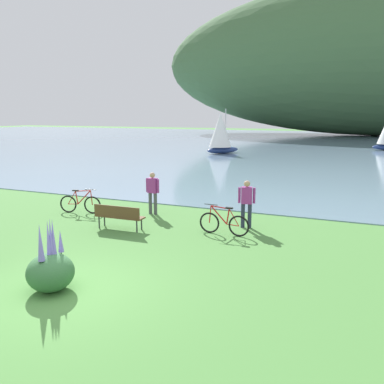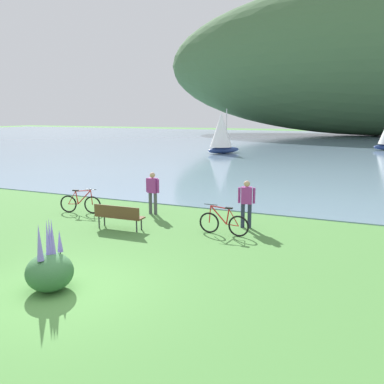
# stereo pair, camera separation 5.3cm
# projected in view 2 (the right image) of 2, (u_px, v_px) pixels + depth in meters

# --- Properties ---
(ground_plane) EXTENTS (200.00, 200.00, 0.00)m
(ground_plane) POSITION_uv_depth(u_px,v_px,m) (65.00, 290.00, 9.42)
(ground_plane) COLOR #518E42
(bay_water) EXTENTS (180.00, 80.00, 0.04)m
(bay_water) POSITION_uv_depth(u_px,v_px,m) (316.00, 144.00, 53.56)
(bay_water) COLOR #7A99B2
(bay_water) RESTS_ON ground
(distant_hillside) EXTENTS (80.54, 28.00, 27.22)m
(distant_hillside) POSITION_uv_depth(u_px,v_px,m) (382.00, 57.00, 71.29)
(distant_hillside) COLOR #42663D
(distant_hillside) RESTS_ON bay_water
(park_bench_near_camera) EXTENTS (1.81, 0.52, 0.88)m
(park_bench_near_camera) POSITION_uv_depth(u_px,v_px,m) (119.00, 215.00, 14.27)
(park_bench_near_camera) COLOR brown
(park_bench_near_camera) RESTS_ON ground
(bicycle_leaning_near_bench) EXTENTS (1.74, 0.47, 1.01)m
(bicycle_leaning_near_bench) POSITION_uv_depth(u_px,v_px,m) (80.00, 204.00, 16.64)
(bicycle_leaning_near_bench) COLOR black
(bicycle_leaning_near_bench) RESTS_ON ground
(bicycle_beside_path) EXTENTS (1.77, 0.11, 1.01)m
(bicycle_beside_path) POSITION_uv_depth(u_px,v_px,m) (224.00, 223.00, 13.66)
(bicycle_beside_path) COLOR black
(bicycle_beside_path) RESTS_ON ground
(person_at_shoreline) EXTENTS (0.61, 0.25, 1.71)m
(person_at_shoreline) POSITION_uv_depth(u_px,v_px,m) (153.00, 190.00, 16.37)
(person_at_shoreline) COLOR #4C4C51
(person_at_shoreline) RESTS_ON ground
(person_on_the_grass) EXTENTS (0.60, 0.30, 1.71)m
(person_on_the_grass) POSITION_uv_depth(u_px,v_px,m) (246.00, 201.00, 14.39)
(person_on_the_grass) COLOR #282D47
(person_on_the_grass) RESTS_ON ground
(echium_bush_beside_closest) EXTENTS (1.08, 1.08, 1.73)m
(echium_bush_beside_closest) POSITION_uv_depth(u_px,v_px,m) (50.00, 270.00, 9.33)
(echium_bush_beside_closest) COLOR #386B3D
(echium_bush_beside_closest) RESTS_ON ground
(sailboat_nearest_to_shore) EXTENTS (3.27, 3.70, 4.43)m
(sailboat_nearest_to_shore) POSITION_uv_depth(u_px,v_px,m) (222.00, 133.00, 40.62)
(sailboat_nearest_to_shore) COLOR navy
(sailboat_nearest_to_shore) RESTS_ON bay_water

